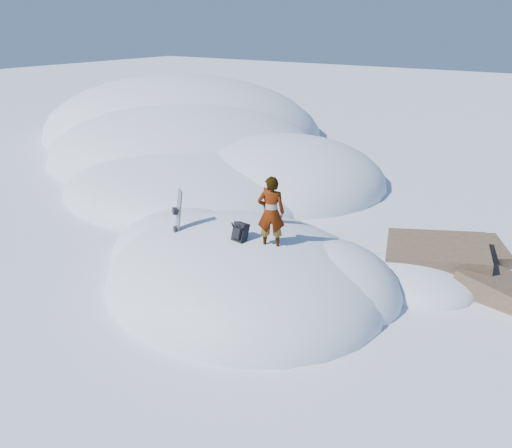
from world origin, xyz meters
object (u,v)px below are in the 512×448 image
Objects in this scene: snowboard_dark at (177,222)px; person at (271,213)px; snowboard_red at (268,216)px; backpack at (240,232)px.

snowboard_dark is 2.49m from person.
snowboard_red is 0.89× the size of snowboard_dark.
snowboard_red is at bearing 72.95° from snowboard_dark.
person is (0.71, -0.97, 0.55)m from snowboard_red.
snowboard_dark is (-1.67, -1.36, -0.09)m from snowboard_red.
snowboard_dark is at bearing -170.96° from backpack.
person reaches higher than backpack.
snowboard_dark is 0.99× the size of person.
backpack is (0.07, -1.23, 0.04)m from snowboard_red.
backpack is 0.31× the size of person.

